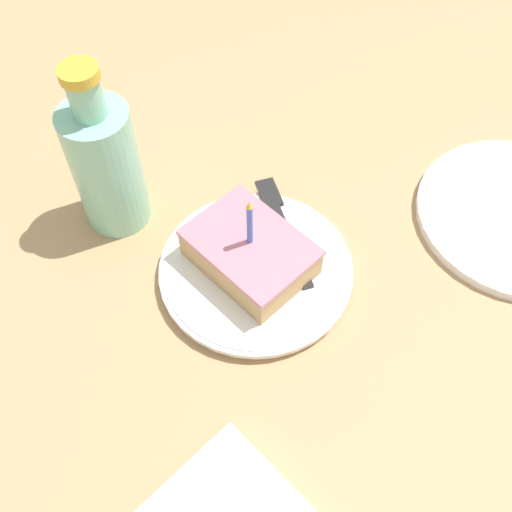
{
  "coord_description": "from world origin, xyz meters",
  "views": [
    {
      "loc": [
        -0.25,
        -0.28,
        0.59
      ],
      "look_at": [
        0.02,
        -0.01,
        0.04
      ],
      "focal_mm": 42.0,
      "sensor_mm": 36.0,
      "label": 1
    }
  ],
  "objects_px": {
    "bottle": "(106,164)",
    "fork": "(281,223)",
    "plate": "(256,270)",
    "cake_slice": "(252,254)"
  },
  "relations": [
    {
      "from": "plate",
      "to": "bottle",
      "type": "distance_m",
      "value": 0.21
    },
    {
      "from": "plate",
      "to": "bottle",
      "type": "relative_size",
      "value": 1.01
    },
    {
      "from": "plate",
      "to": "fork",
      "type": "bearing_deg",
      "value": 19.4
    },
    {
      "from": "cake_slice",
      "to": "bottle",
      "type": "xyz_separation_m",
      "value": [
        -0.06,
        0.18,
        0.05
      ]
    },
    {
      "from": "plate",
      "to": "bottle",
      "type": "height_order",
      "value": "bottle"
    },
    {
      "from": "fork",
      "to": "cake_slice",
      "type": "bearing_deg",
      "value": -164.44
    },
    {
      "from": "fork",
      "to": "bottle",
      "type": "relative_size",
      "value": 0.71
    },
    {
      "from": "bottle",
      "to": "fork",
      "type": "bearing_deg",
      "value": -52.81
    },
    {
      "from": "plate",
      "to": "bottle",
      "type": "xyz_separation_m",
      "value": [
        -0.06,
        0.19,
        0.08
      ]
    },
    {
      "from": "plate",
      "to": "fork",
      "type": "xyz_separation_m",
      "value": [
        0.07,
        0.02,
        0.01
      ]
    }
  ]
}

